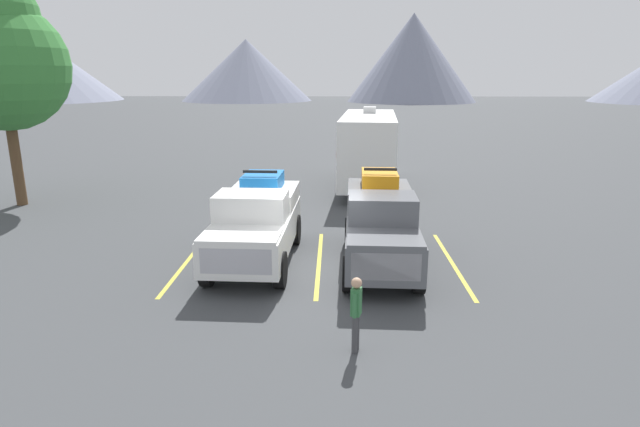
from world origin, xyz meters
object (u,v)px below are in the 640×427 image
(pickup_truck_a, at_px, (257,221))
(person_a, at_px, (356,309))
(pickup_truck_b, at_px, (380,223))
(camper_trailer_a, at_px, (368,147))

(pickup_truck_a, height_order, person_a, pickup_truck_a)
(pickup_truck_b, xyz_separation_m, camper_trailer_a, (0.29, 10.37, 0.78))
(person_a, bearing_deg, camper_trailer_a, 85.64)
(pickup_truck_a, relative_size, person_a, 3.46)
(pickup_truck_a, relative_size, camper_trailer_a, 0.58)
(person_a, bearing_deg, pickup_truck_b, 80.01)
(pickup_truck_a, bearing_deg, person_a, -62.73)
(camper_trailer_a, bearing_deg, pickup_truck_b, -91.60)
(pickup_truck_b, xyz_separation_m, person_a, (-0.88, -5.02, -0.33))
(pickup_truck_a, distance_m, pickup_truck_b, 3.57)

